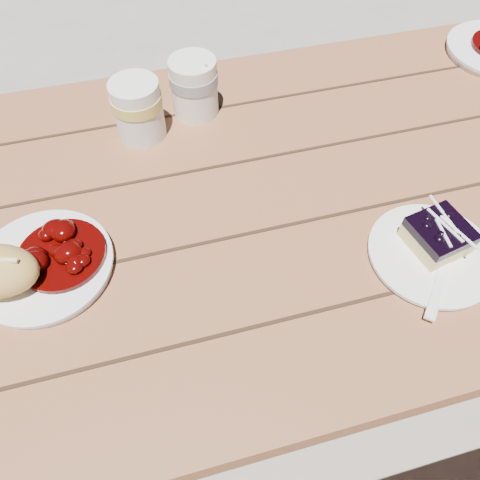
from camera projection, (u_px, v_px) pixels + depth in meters
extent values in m
plane|color=gray|center=(268.00, 355.00, 1.42)|extent=(60.00, 60.00, 0.00)
cube|color=brown|center=(289.00, 196.00, 0.83)|extent=(2.00, 0.80, 0.05)
cube|color=brown|center=(213.00, 104.00, 1.43)|extent=(1.80, 0.25, 0.04)
cube|color=brown|center=(425.00, 119.00, 1.74)|extent=(0.06, 0.06, 0.42)
cylinder|color=white|center=(44.00, 267.00, 0.71)|extent=(0.20, 0.20, 0.02)
cylinder|color=white|center=(431.00, 255.00, 0.72)|extent=(0.19, 0.19, 0.01)
cube|color=#F9DE88|center=(436.00, 239.00, 0.72)|extent=(0.09, 0.09, 0.03)
cube|color=black|center=(441.00, 230.00, 0.70)|extent=(0.09, 0.09, 0.02)
cylinder|color=white|center=(194.00, 87.00, 0.89)|extent=(0.09, 0.09, 0.11)
cylinder|color=white|center=(138.00, 110.00, 0.85)|extent=(0.09, 0.09, 0.11)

